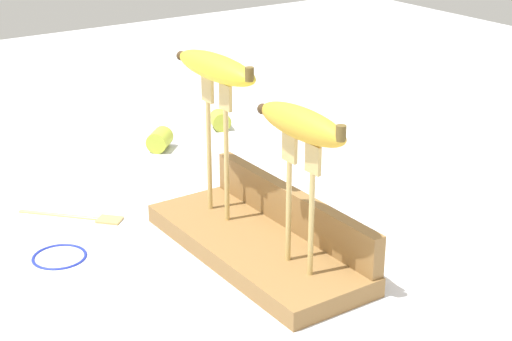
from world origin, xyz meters
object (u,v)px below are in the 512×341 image
Objects in this scene: fork_stand_left at (215,137)px; fork_fallen_near at (84,216)px; banana_raised_left at (213,68)px; banana_chunk_far at (160,140)px; wire_coil at (59,256)px; fork_stand_right at (298,193)px; banana_raised_right at (299,124)px; banana_chunk_near at (220,120)px.

fork_stand_left is 1.52× the size of fork_fallen_near.
banana_raised_left reaches higher than fork_stand_left.
wire_coil is at bearing -46.65° from banana_chunk_far.
fork_stand_right is (0.19, 0.00, -0.02)m from fork_stand_left.
banana_raised_right is (0.19, -0.00, 0.07)m from fork_stand_left.
fork_stand_left is at bearing -32.58° from banana_chunk_near.
fork_stand_right is at bearing 42.14° from wire_coil.
banana_raised_left reaches higher than fork_fallen_near.
fork_fallen_near is at bearing -157.26° from banana_raised_right.
fork_stand_left is 0.21m from banana_raised_right.
banana_raised_right reaches higher than fork_stand_right.
wire_coil is (-0.24, -0.22, -0.22)m from banana_raised_right.
banana_raised_left is 0.33m from wire_coil.
fork_stand_right reaches higher than banana_chunk_far.
fork_stand_right is 0.35m from wire_coil.
banana_raised_right is at bearing -178.81° from fork_stand_right.
banana_raised_right is (-0.00, -0.00, 0.09)m from fork_stand_right.
banana_raised_right reaches higher than fork_stand_left.
fork_fallen_near is 2.77× the size of banana_chunk_near.
banana_raised_left is 1.35× the size of fork_fallen_near.
banana_chunk_near reaches higher than wire_coil.
banana_chunk_far is (-0.35, 0.09, -0.23)m from banana_raised_left.
wire_coil is (0.10, -0.08, -0.00)m from fork_fallen_near.
fork_fallen_near is 0.31m from banana_chunk_far.
fork_stand_right is at bearing 0.00° from fork_stand_left.
fork_stand_right is at bearing 22.73° from fork_fallen_near.
fork_fallen_near is 0.45m from banana_chunk_near.
banana_raised_right is 2.10× the size of wire_coil.
banana_raised_right is at bearing 0.00° from banana_raised_left.
fork_stand_right is 0.64m from banana_chunk_near.
fork_stand_right is 2.82× the size of banana_chunk_far.
banana_raised_left is 2.37× the size of wire_coil.
fork_stand_left reaches higher than fork_stand_right.
fork_fallen_near is 1.75× the size of wire_coil.
fork_stand_left is 4.20× the size of banana_chunk_near.
banana_raised_right is 1.20× the size of fork_fallen_near.
banana_raised_right reaches higher than banana_chunk_near.
fork_fallen_near is at bearing -136.12° from fork_stand_left.
fork_stand_right is 0.39m from fork_fallen_near.
fork_fallen_near reaches higher than wire_coil.
banana_raised_left is 1.13× the size of banana_raised_right.
fork_stand_left is 2.66× the size of wire_coil.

